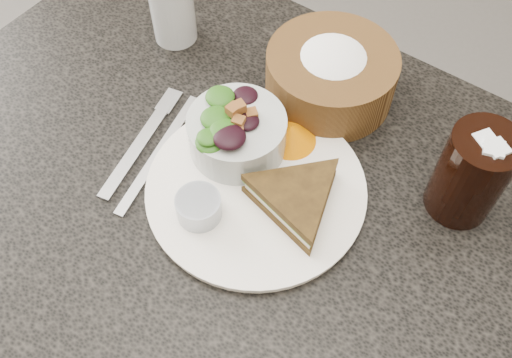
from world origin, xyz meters
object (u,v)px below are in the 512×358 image
object	(u,v)px
cola_glass	(473,171)
bread_basket	(332,69)
dining_table	(250,307)
sandwich	(296,199)
dressing_ramekin	(199,207)
salad_bowl	(237,129)
dinner_plate	(256,190)
water_glass	(173,11)

from	to	relation	value
cola_glass	bread_basket	bearing A→B (deg)	165.06
dining_table	sandwich	distance (m)	0.41
dressing_ramekin	cola_glass	bearing A→B (deg)	40.09
dining_table	salad_bowl	distance (m)	0.43
bread_basket	dining_table	bearing A→B (deg)	-87.11
dining_table	cola_glass	size ratio (longest dim) A/B	7.20
dressing_ramekin	bread_basket	distance (m)	0.27
salad_bowl	sandwich	bearing A→B (deg)	-16.15
dressing_ramekin	bread_basket	xyz separation A→B (m)	(0.02, 0.27, 0.02)
dinner_plate	sandwich	world-z (taller)	sandwich
dinner_plate	salad_bowl	distance (m)	0.08
dinner_plate	cola_glass	size ratio (longest dim) A/B	1.98
sandwich	salad_bowl	xyz separation A→B (m)	(-0.11, 0.03, 0.02)
salad_bowl	dressing_ramekin	size ratio (longest dim) A/B	2.31
dining_table	cola_glass	bearing A→B (deg)	34.61
dining_table	dinner_plate	bearing A→B (deg)	77.98
dinner_plate	salad_bowl	world-z (taller)	salad_bowl
dressing_ramekin	cola_glass	size ratio (longest dim) A/B	0.40
dinner_plate	dressing_ramekin	distance (m)	0.08
dinner_plate	water_glass	bearing A→B (deg)	149.08
dinner_plate	salad_bowl	xyz separation A→B (m)	(-0.06, 0.04, 0.04)
bread_basket	cola_glass	world-z (taller)	cola_glass
salad_bowl	bread_basket	distance (m)	0.16
sandwich	cola_glass	xyz separation A→B (m)	(0.16, 0.13, 0.04)
cola_glass	water_glass	distance (m)	0.48
bread_basket	water_glass	distance (m)	0.26
water_glass	dressing_ramekin	bearing A→B (deg)	-44.63
bread_basket	cola_glass	bearing A→B (deg)	-14.94
dining_table	sandwich	world-z (taller)	sandwich
dressing_ramekin	water_glass	xyz separation A→B (m)	(-0.24, 0.23, 0.02)
dressing_ramekin	sandwich	bearing A→B (deg)	40.98
salad_bowl	bread_basket	xyz separation A→B (m)	(0.04, 0.16, 0.00)
sandwich	water_glass	size ratio (longest dim) A/B	1.43
dining_table	dressing_ramekin	distance (m)	0.41
water_glass	bread_basket	bearing A→B (deg)	7.71
bread_basket	cola_glass	distance (m)	0.24
sandwich	dressing_ramekin	size ratio (longest dim) A/B	2.57
dining_table	sandwich	xyz separation A→B (m)	(0.06, 0.02, 0.41)
dinner_plate	bread_basket	distance (m)	0.20
dining_table	dressing_ramekin	size ratio (longest dim) A/B	18.20
sandwich	salad_bowl	distance (m)	0.12
water_glass	salad_bowl	bearing A→B (deg)	-30.19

